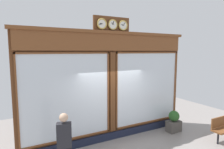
# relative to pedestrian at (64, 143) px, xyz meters

# --- Properties ---
(shop_facade) EXTENTS (6.47, 0.42, 4.38)m
(shop_facade) POSITION_rel_pedestrian_xyz_m (-2.08, -1.47, 1.03)
(shop_facade) COLOR #5B3319
(shop_facade) RESTS_ON ground_plane
(pedestrian) EXTENTS (0.41, 0.32, 1.69)m
(pedestrian) POSITION_rel_pedestrian_xyz_m (0.00, 0.00, 0.00)
(pedestrian) COLOR black
(pedestrian) RESTS_ON ground_plane
(planter_box) EXTENTS (0.56, 0.36, 0.43)m
(planter_box) POSITION_rel_pedestrian_xyz_m (-4.57, -0.76, -0.71)
(planter_box) COLOR #4C4742
(planter_box) RESTS_ON ground_plane
(planter_shrub) EXTENTS (0.42, 0.42, 0.42)m
(planter_shrub) POSITION_rel_pedestrian_xyz_m (-4.57, -0.76, -0.29)
(planter_shrub) COLOR #285623
(planter_shrub) RESTS_ON planter_box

